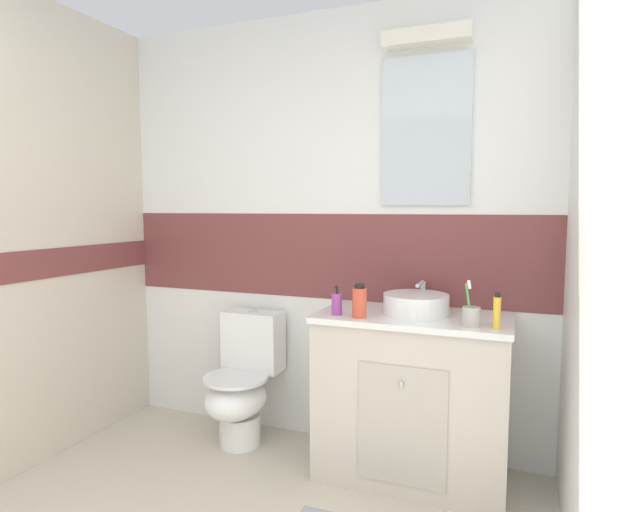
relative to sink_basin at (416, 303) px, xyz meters
name	(u,v)px	position (x,y,z in m)	size (l,w,h in m)	color
wall_back_tiled	(326,229)	(-0.60, 0.30, 0.35)	(3.20, 0.20, 2.50)	white
wall_right_plain	(626,258)	(0.74, -0.95, 0.34)	(0.10, 3.48, 2.50)	white
vanity_cabinet	(412,396)	(-0.01, 0.00, -0.48)	(0.95, 0.53, 0.85)	beige
sink_basin	(416,303)	(0.00, 0.00, 0.00)	(0.33, 0.37, 0.15)	white
toilet	(243,383)	(-1.01, 0.01, -0.55)	(0.37, 0.50, 0.77)	white
toothbrush_cup	(471,315)	(0.28, -0.17, 0.00)	(0.08, 0.08, 0.21)	#B2ADA3
soap_dispenser	(337,304)	(-0.37, -0.16, 0.00)	(0.05, 0.05, 0.15)	#993F99
toothpaste_tube_upright	(497,312)	(0.39, -0.18, 0.02)	(0.03, 0.03, 0.16)	yellow
mouthwash_bottle	(360,302)	(-0.24, -0.18, 0.02)	(0.07, 0.07, 0.17)	#D84C33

